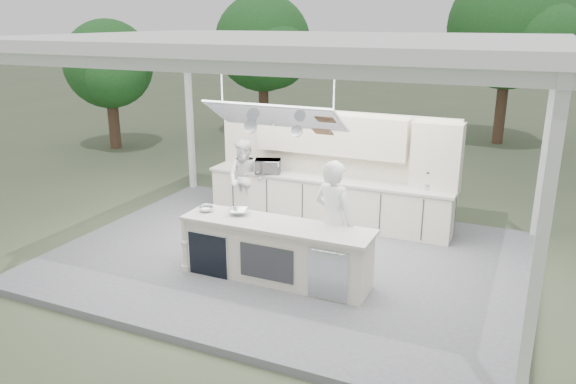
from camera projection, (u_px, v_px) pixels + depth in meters
The scene contains 12 objects.
ground at pixel (288, 262), 9.91m from camera, with size 90.00×90.00×0.00m, color #455137.
stage_deck at pixel (288, 259), 9.90m from camera, with size 8.00×6.00×0.12m, color slate.
tent at pixel (288, 46), 8.80m from camera, with size 8.20×6.20×3.86m.
demo_island at pixel (275, 251), 8.87m from camera, with size 3.10×0.79×0.95m.
back_counter at pixel (327, 200), 11.39m from camera, with size 5.08×0.72×0.95m.
back_wall_unit at pixel (353, 153), 11.11m from camera, with size 5.05×0.48×2.25m.
tree_cluster at pixel (412, 46), 17.51m from camera, with size 19.55×9.40×5.85m.
head_chef at pixel (334, 221), 8.75m from camera, with size 0.71×0.47×1.95m, color white.
sous_chef at pixel (245, 179), 11.65m from camera, with size 0.79×0.62×1.63m, color white.
toaster_oven at pixel (268, 166), 11.52m from camera, with size 0.52×0.35×0.29m, color #B2B3B9.
bowl_large at pixel (239, 212), 9.13m from camera, with size 0.33×0.33×0.08m, color silver.
bowl_small at pixel (206, 209), 9.26m from camera, with size 0.23×0.23×0.07m, color #BABCC1.
Camera 1 is at (3.74, -8.30, 4.12)m, focal length 35.00 mm.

